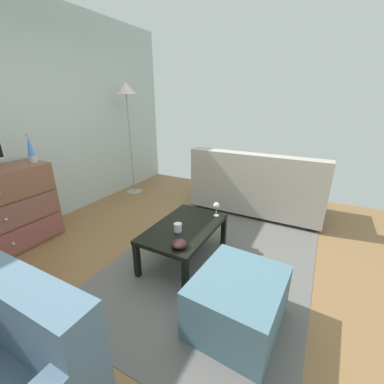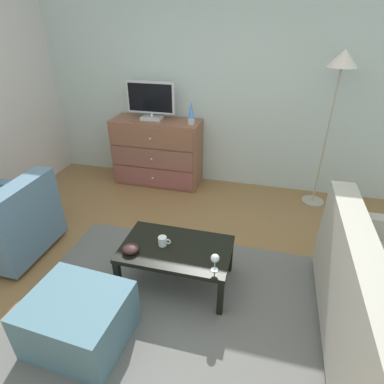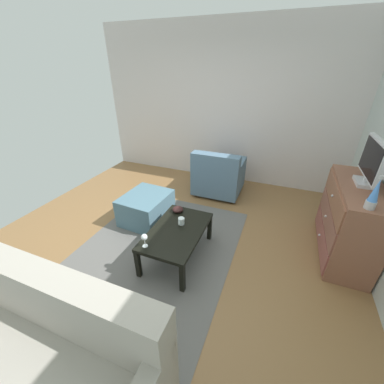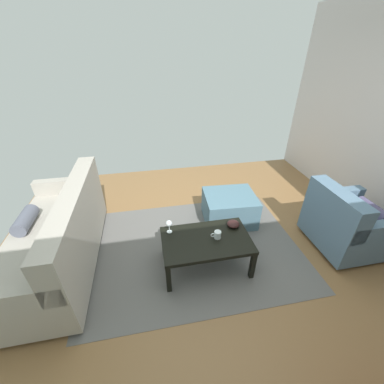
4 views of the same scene
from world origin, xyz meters
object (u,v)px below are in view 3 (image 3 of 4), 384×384
Objects in this scene: mug at (181,221)px; bowl_decorative at (178,209)px; lava_lamp at (374,195)px; ottoman at (146,208)px; wine_glass at (144,238)px; tv at (372,162)px; couch_large at (28,360)px; coffee_table at (177,233)px; armchair at (218,176)px; dresser at (348,221)px.

mug is 0.80× the size of bowl_decorative.
mug is (0.21, -1.81, -0.63)m from lava_lamp.
wine_glass is at bearing 31.70° from ottoman.
tv is 3.45m from couch_large.
wine_glass is 0.08× the size of couch_large.
tv is 0.58m from lava_lamp.
armchair is at bearing 179.94° from coffee_table.
tv reaches higher than dresser.
mug is 1.65m from armchair.
coffee_table is 1.37× the size of ottoman.
ottoman is (-0.53, -0.75, -0.14)m from coffee_table.
lava_lamp is at bearing 51.71° from armchair.
lava_lamp is at bearing 96.64° from mug.
mug reaches higher than coffee_table.
dresser reaches higher than ottoman.
couch_large is (2.50, -2.23, -0.83)m from tv.
dresser is 2.04m from coffee_table.
couch_large reaches higher than wine_glass.
lava_lamp is 0.18× the size of couch_large.
couch_large reaches higher than mug.
wine_glass is 1.38× the size of mug.
ottoman is (-0.91, -0.56, -0.30)m from wine_glass.
wine_glass is at bearing -70.57° from lava_lamp.
dresser is at bearing 114.18° from coffee_table.
dresser is at bearing 120.64° from wine_glass.
lava_lamp is 2.20m from wine_glass.
coffee_table is 0.15m from mug.
wine_glass is 1.24m from couch_large.
armchair reaches higher than ottoman.
couch_large is 2.67× the size of ottoman.
lava_lamp is (0.51, -0.04, 0.61)m from dresser.
mug is at bearing 168.35° from couch_large.
couch_large is at bearing -42.20° from dresser.
bowl_decorative is (-0.74, 0.04, -0.08)m from wine_glass.
dresser is at bearing 103.40° from bowl_decorative.
lava_lamp reaches higher than couch_large.
dresser is 3.29m from couch_large.
wine_glass is at bearing -58.45° from tv.
ottoman reaches higher than coffee_table.
armchair reaches higher than bowl_decorative.
tv reaches higher than ottoman.
armchair is (-0.93, -1.86, -0.12)m from dresser.
ottoman is at bearing -106.00° from bowl_decorative.
armchair reaches higher than coffee_table.
lava_lamp is 0.34× the size of coffee_table.
couch_large reaches higher than coffee_table.
wine_glass is (0.71, -2.01, -0.56)m from lava_lamp.
armchair is at bearing 174.82° from wine_glass.
mug is at bearing -67.53° from tv.
lava_lamp reaches higher than wine_glass.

